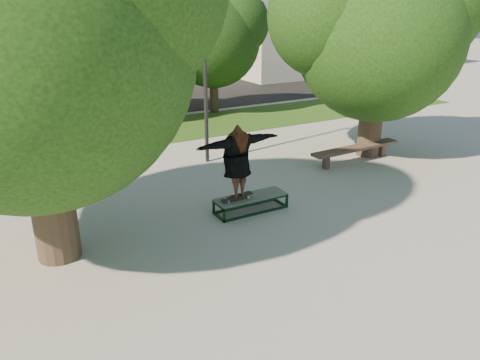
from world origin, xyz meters
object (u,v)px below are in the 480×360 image
tree_left (18,25)px  bench (356,149)px  tree_right (376,27)px  lamppost (205,61)px  grind_box (251,203)px  car_silver_b (136,89)px  car_grey (49,92)px

tree_left → bench: (9.38, 1.52, -3.99)m
tree_right → lamppost: size_ratio=1.07×
lamppost → grind_box: 5.01m
lamppost → car_silver_b: (1.07, 10.58, -2.48)m
tree_left → car_silver_b: bearing=66.3°
lamppost → car_silver_b: 10.92m
tree_left → tree_right: tree_left is taller
lamppost → car_grey: lamppost is taller
tree_right → bench: bearing=-150.3°
tree_left → grind_box: (4.55, -0.07, -4.23)m
grind_box → bench: bench is taller
tree_left → car_silver_b: (6.36, 14.48, -3.75)m
car_grey → car_silver_b: size_ratio=1.12×
bench → car_silver_b: 13.31m
grind_box → tree_right: bearing=20.0°
grind_box → tree_left: bearing=179.1°
lamppost → bench: lamppost is taller
car_grey → car_silver_b: car_grey is taller
tree_left → bench: 10.31m
tree_left → car_grey: 16.00m
tree_left → car_grey: (2.29, 15.39, -3.70)m
bench → car_grey: car_grey is taller
bench → car_silver_b: size_ratio=0.73×
lamppost → grind_box: size_ratio=3.39×
lamppost → car_grey: size_ratio=1.17×
tree_right → lamppost: tree_right is taller
tree_right → car_grey: size_ratio=1.25×
tree_right → grind_box: bearing=-160.0°
grind_box → car_grey: (-2.26, 15.46, 0.53)m
tree_left → lamppost: bearing=36.4°
tree_right → bench: (-0.83, -0.47, -3.66)m
car_silver_b → lamppost: bearing=-96.1°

